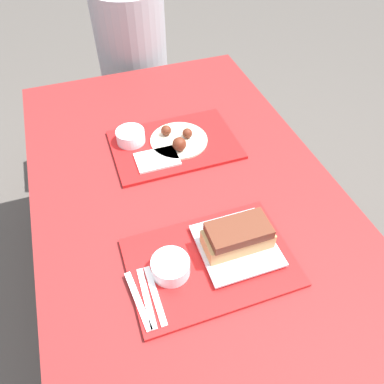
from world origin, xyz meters
name	(u,v)px	position (x,y,z in m)	size (l,w,h in m)	color
ground_plane	(192,308)	(0.00, 0.00, 0.00)	(12.00, 12.00, 0.00)	#4C4742
picnic_table	(192,219)	(0.00, 0.00, 0.64)	(0.96, 1.70, 0.72)	maroon
picnic_bench_far	(130,106)	(0.00, 1.07, 0.39)	(0.91, 0.28, 0.46)	maroon
tray_near	(210,262)	(-0.03, -0.22, 0.73)	(0.44, 0.30, 0.01)	red
tray_far	(175,145)	(0.03, 0.28, 0.73)	(0.44, 0.30, 0.01)	red
bowl_coleslaw_near	(171,266)	(-0.14, -0.22, 0.76)	(0.10, 0.10, 0.05)	silver
brisket_sandwich_plate	(237,240)	(0.06, -0.21, 0.77)	(0.21, 0.21, 0.09)	beige
plastic_fork_near	(147,298)	(-0.21, -0.27, 0.74)	(0.02, 0.17, 0.00)	white
plastic_knife_near	(155,295)	(-0.19, -0.27, 0.74)	(0.02, 0.17, 0.00)	white
plastic_spoon_near	(138,300)	(-0.24, -0.27, 0.74)	(0.03, 0.17, 0.00)	white
bowl_coleslaw_far	(130,136)	(-0.11, 0.34, 0.76)	(0.10, 0.10, 0.05)	silver
wings_plate_far	(178,139)	(0.04, 0.28, 0.75)	(0.21, 0.21, 0.06)	beige
napkin_far	(157,159)	(-0.05, 0.21, 0.74)	(0.14, 0.10, 0.01)	white
person_seated_across	(131,41)	(0.05, 1.07, 0.76)	(0.34, 0.34, 0.72)	#9E9EA3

